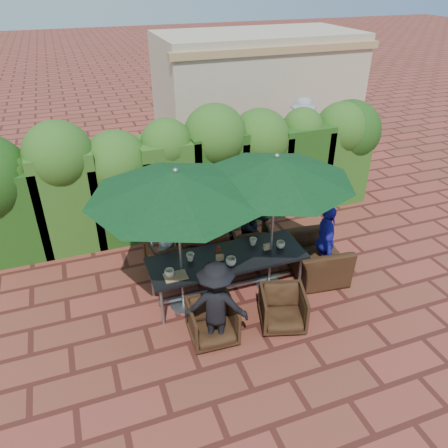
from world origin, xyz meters
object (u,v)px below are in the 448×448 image
object	(u,v)px
umbrella_left	(176,184)
chair_near_right	(283,307)
chair_far_left	(169,255)
chair_end_right	(316,253)
chair_far_right	(250,240)
chair_far_mid	(201,242)
umbrella_right	(276,169)
chair_near_left	(212,320)
dining_table	(227,261)

from	to	relation	value
umbrella_left	chair_near_right	distance (m)	2.48
chair_far_left	chair_end_right	world-z (taller)	chair_end_right
chair_far_right	chair_far_mid	bearing A→B (deg)	0.90
umbrella_right	umbrella_left	bearing A→B (deg)	-179.93
umbrella_right	chair_near_right	distance (m)	2.11
chair_near_left	chair_near_right	size ratio (longest dim) A/B	1.01
chair_far_right	dining_table	bearing A→B (deg)	59.48
chair_near_right	chair_end_right	bearing A→B (deg)	56.94
chair_far_right	chair_near_right	bearing A→B (deg)	93.48
chair_near_left	chair_near_right	bearing A→B (deg)	-2.00
umbrella_left	chair_far_right	xyz separation A→B (m)	(1.58, 0.95, -1.84)
umbrella_left	chair_near_right	size ratio (longest dim) A/B	3.81
chair_far_left	chair_far_right	distance (m)	1.56
chair_far_left	chair_far_right	bearing A→B (deg)	171.10
umbrella_right	chair_far_right	bearing A→B (deg)	88.26
umbrella_left	chair_far_right	distance (m)	2.60
umbrella_right	chair_near_right	size ratio (longest dim) A/B	3.57
umbrella_right	chair_near_left	distance (m)	2.45
chair_far_left	chair_far_mid	xyz separation A→B (m)	(0.66, 0.12, 0.06)
chair_far_left	chair_near_left	size ratio (longest dim) A/B	1.07
chair_far_left	chair_near_right	xyz separation A→B (m)	(1.31, -1.94, -0.03)
umbrella_left	chair_far_mid	size ratio (longest dim) A/B	3.05
chair_near_right	umbrella_left	bearing A→B (deg)	161.00
dining_table	umbrella_right	distance (m)	1.72
dining_table	chair_far_right	world-z (taller)	dining_table
chair_far_mid	chair_far_right	bearing A→B (deg)	173.31
umbrella_left	umbrella_right	world-z (taller)	same
chair_far_right	chair_near_right	size ratio (longest dim) A/B	1.08
chair_near_left	chair_end_right	bearing A→B (deg)	23.96
chair_end_right	umbrella_right	bearing A→B (deg)	97.10
chair_far_mid	chair_end_right	distance (m)	2.10
chair_far_mid	chair_far_right	size ratio (longest dim) A/B	1.16
dining_table	umbrella_right	size ratio (longest dim) A/B	1.05
umbrella_left	chair_near_left	size ratio (longest dim) A/B	3.76
umbrella_left	chair_near_left	xyz separation A→B (m)	(0.22, -0.85, -1.86)
chair_end_right	chair_far_right	bearing A→B (deg)	49.78
chair_far_right	chair_near_right	distance (m)	1.91
dining_table	umbrella_left	world-z (taller)	umbrella_left
chair_far_mid	chair_near_left	size ratio (longest dim) A/B	1.24
chair_far_right	chair_near_left	distance (m)	2.26
dining_table	chair_far_right	bearing A→B (deg)	48.37
umbrella_left	chair_near_right	bearing A→B (deg)	-35.68
chair_end_right	chair_far_mid	bearing A→B (deg)	65.11
chair_far_mid	chair_near_left	bearing A→B (deg)	80.43
chair_far_mid	dining_table	bearing A→B (deg)	99.67
dining_table	umbrella_left	xyz separation A→B (m)	(-0.79, -0.06, 1.54)
chair_near_left	chair_near_right	world-z (taller)	chair_near_left
chair_near_right	chair_far_left	bearing A→B (deg)	140.67
dining_table	chair_far_left	world-z (taller)	dining_table
chair_far_left	chair_far_right	xyz separation A→B (m)	(1.56, -0.04, 0.00)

